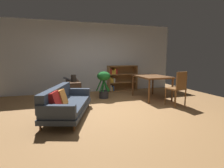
{
  "coord_description": "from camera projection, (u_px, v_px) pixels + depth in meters",
  "views": [
    {
      "loc": [
        -1.4,
        -4.29,
        1.37
      ],
      "look_at": [
        0.08,
        0.35,
        0.63
      ],
      "focal_mm": 28.27,
      "sensor_mm": 36.0,
      "label": 1
    }
  ],
  "objects": [
    {
      "name": "potted_floor_plant",
      "position": [
        104.0,
        82.0,
        5.9
      ],
      "size": [
        0.47,
        0.45,
        0.91
      ],
      "color": "#333338",
      "rests_on": "ground_plane"
    },
    {
      "name": "fabric_couch",
      "position": [
        65.0,
        103.0,
        4.09
      ],
      "size": [
        1.33,
        2.03,
        0.68
      ],
      "color": "brown",
      "rests_on": "ground_plane"
    },
    {
      "name": "media_console",
      "position": [
        73.0,
        90.0,
        5.82
      ],
      "size": [
        0.39,
        1.26,
        0.61
      ],
      "color": "#56351E",
      "rests_on": "ground_plane"
    },
    {
      "name": "ground_plane",
      "position": [
        113.0,
        110.0,
        4.66
      ],
      "size": [
        8.16,
        8.16,
        0.0
      ],
      "primitive_type": "plane",
      "color": "#9E7042"
    },
    {
      "name": "dining_chair_near",
      "position": [
        178.0,
        87.0,
        4.96
      ],
      "size": [
        0.53,
        0.49,
        0.98
      ],
      "color": "brown",
      "rests_on": "ground_plane"
    },
    {
      "name": "dining_table",
      "position": [
        151.0,
        78.0,
        5.86
      ],
      "size": [
        0.91,
        1.26,
        0.77
      ],
      "color": "brown",
      "rests_on": "ground_plane"
    },
    {
      "name": "back_wall_panel",
      "position": [
        92.0,
        58.0,
        7.0
      ],
      "size": [
        6.8,
        0.1,
        2.7
      ],
      "primitive_type": "cube",
      "color": "silver",
      "rests_on": "ground_plane"
    },
    {
      "name": "desk_speaker",
      "position": [
        73.0,
        78.0,
        5.56
      ],
      "size": [
        0.16,
        0.16,
        0.22
      ],
      "color": "#2D2823",
      "rests_on": "media_console"
    },
    {
      "name": "open_laptop",
      "position": [
        71.0,
        79.0,
        5.93
      ],
      "size": [
        0.47,
        0.38,
        0.09
      ],
      "color": "#333338",
      "rests_on": "media_console"
    },
    {
      "name": "bookshelf",
      "position": [
        120.0,
        78.0,
        7.29
      ],
      "size": [
        1.23,
        0.34,
        1.04
      ],
      "color": "olive",
      "rests_on": "ground_plane"
    }
  ]
}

